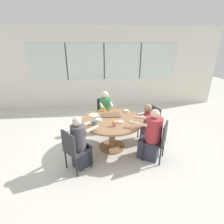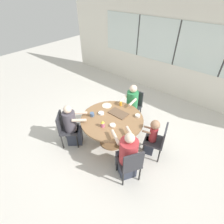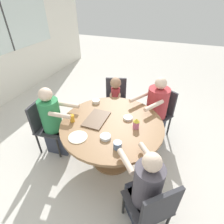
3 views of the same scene
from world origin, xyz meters
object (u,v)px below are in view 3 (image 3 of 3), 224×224
chair_for_toddler (116,97)px  coffee_mug (118,145)px  sippy_cup (136,123)px  bowl_cereal (128,118)px  person_man_teal_shirt (55,124)px  bowl_white_shallow (96,101)px  person_toddler (115,101)px  person_woman_green_shirt (144,192)px  chair_for_man_teal_shirt (45,123)px  chair_for_man_blue_shirt (161,109)px  person_man_blue_shirt (154,113)px  juice_glass (72,118)px  bowl_fruit (106,137)px  chair_for_woman_green_shirt (153,207)px

chair_for_toddler → coffee_mug: size_ratio=8.53×
sippy_cup → bowl_cereal: bearing=45.5°
person_man_teal_shirt → bowl_white_shallow: bearing=129.5°
coffee_mug → sippy_cup: bearing=-14.2°
person_toddler → person_woman_green_shirt: bearing=102.4°
chair_for_man_teal_shirt → chair_for_toddler: bearing=140.5°
chair_for_man_teal_shirt → coffee_mug: 1.32m
person_woman_green_shirt → person_man_teal_shirt: person_man_teal_shirt is taller
chair_for_man_blue_shirt → chair_for_toddler: 0.86m
person_man_blue_shirt → bowl_cereal: bearing=95.3°
sippy_cup → bowl_white_shallow: 0.82m
chair_for_toddler → person_man_teal_shirt: (-1.10, 0.58, 0.00)m
coffee_mug → bowl_white_shallow: coffee_mug is taller
sippy_cup → bowl_cereal: sippy_cup is taller
juice_glass → bowl_cereal: juice_glass is taller
chair_for_toddler → sippy_cup: 1.21m
person_woman_green_shirt → bowl_fruit: size_ratio=8.18×
coffee_mug → bowl_white_shallow: size_ratio=0.85×
sippy_cup → bowl_white_shallow: sippy_cup is taller
chair_for_toddler → bowl_cereal: chair_for_toddler is taller
chair_for_man_blue_shirt → bowl_white_shallow: (-0.51, 0.96, 0.24)m
chair_for_toddler → bowl_white_shallow: size_ratio=7.28×
person_toddler → sippy_cup: (-0.85, -0.59, 0.29)m
bowl_cereal → chair_for_man_blue_shirt: bearing=-27.0°
person_man_blue_shirt → bowl_fruit: (-1.05, 0.43, 0.24)m
bowl_white_shallow → bowl_cereal: 0.63m
person_man_teal_shirt → sippy_cup: bearing=89.3°
chair_for_toddler → person_woman_green_shirt: size_ratio=0.79×
chair_for_woman_green_shirt → person_man_teal_shirt: person_man_teal_shirt is taller
chair_for_woman_green_shirt → bowl_fruit: chair_for_woman_green_shirt is taller
bowl_white_shallow → bowl_fruit: bowl_white_shallow is taller
person_woman_green_shirt → juice_glass: size_ratio=10.44×
chair_for_woman_green_shirt → chair_for_man_teal_shirt: same height
person_toddler → bowl_cereal: 0.86m
chair_for_woman_green_shirt → chair_for_man_blue_shirt: 1.70m
chair_for_toddler → coffee_mug: bearing=93.5°
chair_for_woman_green_shirt → person_toddler: bearing=78.4°
coffee_mug → chair_for_man_teal_shirt: bearing=77.5°
person_woman_green_shirt → coffee_mug: (0.27, 0.38, 0.27)m
bowl_fruit → sippy_cup: bearing=-42.9°
chair_for_man_blue_shirt → coffee_mug: (-1.29, 0.33, 0.26)m
person_man_blue_shirt → bowl_cereal: 0.70m
bowl_white_shallow → chair_for_toddler: bearing=-9.5°
chair_for_woman_green_shirt → bowl_fruit: (0.49, 0.68, 0.23)m
chair_for_man_blue_shirt → person_man_blue_shirt: (-0.14, 0.09, -0.01)m
chair_for_toddler → bowl_fruit: (-1.30, -0.34, 0.23)m
chair_for_man_blue_shirt → bowl_fruit: 1.33m
person_toddler → coffee_mug: size_ratio=9.57×
person_woman_green_shirt → person_man_blue_shirt: 1.43m
chair_for_man_teal_shirt → person_man_blue_shirt: bearing=113.9°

